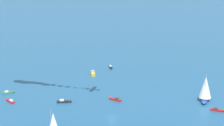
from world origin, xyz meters
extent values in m
plane|color=#1E517A|center=(0.00, 0.00, 0.00)|extent=(2000.00, 2000.00, 0.00)
cube|color=#33704C|center=(-14.59, -56.50, 0.39)|extent=(4.37, 4.76, 0.79)
cone|color=#33704C|center=(-16.54, -54.21, 0.39)|extent=(2.01, 1.97, 1.57)
cube|color=silver|center=(-14.35, -56.78, 1.08)|extent=(2.07, 2.12, 0.59)
cube|color=gold|center=(-55.06, -25.55, 0.53)|extent=(7.00, 4.44, 1.07)
cone|color=gold|center=(-51.25, -24.06, 0.53)|extent=(2.38, 2.62, 2.14)
cube|color=gray|center=(-55.53, -25.74, 1.47)|extent=(2.80, 2.45, 0.80)
cube|color=black|center=(-69.56, -19.08, 0.37)|extent=(4.90, 3.24, 0.75)
cone|color=black|center=(-66.93, -17.94, 0.37)|extent=(1.70, 1.85, 1.50)
cube|color=silver|center=(-69.88, -19.22, 1.03)|extent=(1.98, 1.75, 0.56)
ellipsoid|color=#23478C|center=(-28.13, 36.75, 0.73)|extent=(10.53, 3.31, 1.46)
cylinder|color=#B2B2B7|center=(-27.35, 36.72, 7.45)|extent=(0.14, 0.14, 11.99)
cone|color=white|center=(-28.66, 36.77, 6.86)|extent=(5.94, 5.94, 10.19)
cube|color=#B21E1E|center=(-18.93, -2.88, 0.41)|extent=(3.39, 5.37, 0.82)
cone|color=#B21E1E|center=(-20.07, -5.80, 0.41)|extent=(2.00, 1.82, 1.64)
cube|color=#38383D|center=(-18.79, -2.52, 1.13)|extent=(1.87, 2.15, 0.61)
cube|color=#B21E1E|center=(-4.56, -49.14, 0.38)|extent=(3.82, 4.77, 0.75)
cone|color=#B21E1E|center=(-6.13, -51.56, 0.38)|extent=(1.92, 1.83, 1.51)
cube|color=silver|center=(-4.37, -48.85, 1.04)|extent=(1.91, 2.04, 0.56)
cube|color=black|center=(-10.34, -26.03, 0.43)|extent=(3.40, 5.64, 0.86)
cone|color=black|center=(-11.43, -22.93, 0.43)|extent=(2.08, 1.87, 1.72)
cube|color=silver|center=(-10.21, -26.41, 1.18)|extent=(1.92, 2.23, 0.65)
cube|color=#B21E1E|center=(-17.99, 42.24, 0.41)|extent=(2.33, 5.34, 0.83)
cone|color=#B21E1E|center=(-17.57, 45.38, 0.41)|extent=(1.82, 1.53, 1.65)
cube|color=#38383D|center=(-18.04, 41.86, 1.14)|extent=(1.55, 1.97, 0.62)
cylinder|color=#B2B2B7|center=(21.10, -18.10, 5.57)|extent=(0.14, 0.14, 8.96)
cone|color=white|center=(21.22, -17.13, 5.12)|extent=(4.76, 4.76, 7.61)
camera|label=1|loc=(145.66, 38.02, 66.80)|focal=62.76mm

